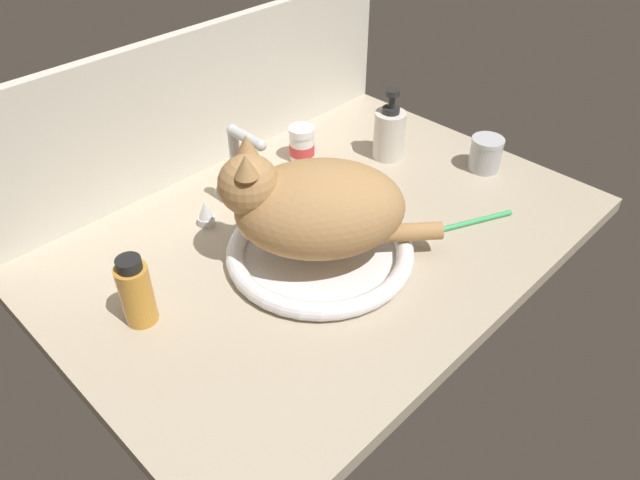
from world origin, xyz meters
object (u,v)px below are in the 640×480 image
(sink_basin, at_px, (320,251))
(soap_pump_bottle, at_px, (389,133))
(pill_bottle, at_px, (302,145))
(cat, at_px, (309,206))
(faucet, at_px, (240,178))
(amber_bottle, at_px, (136,292))
(toothbrush, at_px, (465,223))
(metal_jar, at_px, (486,154))

(sink_basin, xyz_separation_m, soap_pump_bottle, (0.35, 0.14, 0.04))
(sink_basin, height_order, pill_bottle, pill_bottle)
(sink_basin, bearing_deg, cat, 139.26)
(sink_basin, xyz_separation_m, faucet, (0.00, 0.21, 0.06))
(amber_bottle, height_order, toothbrush, amber_bottle)
(faucet, relative_size, soap_pump_bottle, 1.23)
(metal_jar, relative_size, amber_bottle, 0.59)
(faucet, xyz_separation_m, amber_bottle, (-0.30, -0.12, -0.01))
(pill_bottle, xyz_separation_m, soap_pump_bottle, (0.14, -0.13, 0.02))
(amber_bottle, relative_size, soap_pump_bottle, 0.78)
(faucet, xyz_separation_m, metal_jar, (0.46, -0.26, -0.04))
(soap_pump_bottle, bearing_deg, cat, -161.02)
(soap_pump_bottle, bearing_deg, amber_bottle, -176.29)
(metal_jar, bearing_deg, pill_bottle, 128.67)
(soap_pump_bottle, bearing_deg, pill_bottle, 137.85)
(cat, xyz_separation_m, metal_jar, (0.47, -0.05, -0.08))
(cat, height_order, soap_pump_bottle, cat)
(faucet, distance_m, amber_bottle, 0.33)
(cat, distance_m, pill_bottle, 0.35)
(toothbrush, bearing_deg, sink_basin, 153.29)
(amber_bottle, bearing_deg, toothbrush, -21.86)
(toothbrush, bearing_deg, soap_pump_bottle, 70.63)
(metal_jar, xyz_separation_m, toothbrush, (-0.20, -0.09, -0.03))
(sink_basin, relative_size, amber_bottle, 2.69)
(sink_basin, bearing_deg, metal_jar, -5.26)
(pill_bottle, bearing_deg, amber_bottle, -161.75)
(cat, bearing_deg, toothbrush, -27.50)
(sink_basin, relative_size, soap_pump_bottle, 2.09)
(cat, bearing_deg, pill_bottle, 48.29)
(cat, distance_m, amber_bottle, 0.31)
(pill_bottle, distance_m, metal_jar, 0.40)
(faucet, bearing_deg, metal_jar, -29.17)
(metal_jar, distance_m, toothbrush, 0.22)
(toothbrush, bearing_deg, faucet, 126.98)
(sink_basin, bearing_deg, amber_bottle, 162.57)
(amber_bottle, bearing_deg, sink_basin, -17.43)
(faucet, height_order, toothbrush, faucet)
(cat, height_order, pill_bottle, cat)
(pill_bottle, bearing_deg, faucet, -166.43)
(amber_bottle, bearing_deg, cat, -16.10)
(faucet, distance_m, soap_pump_bottle, 0.36)
(pill_bottle, relative_size, soap_pump_bottle, 0.48)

